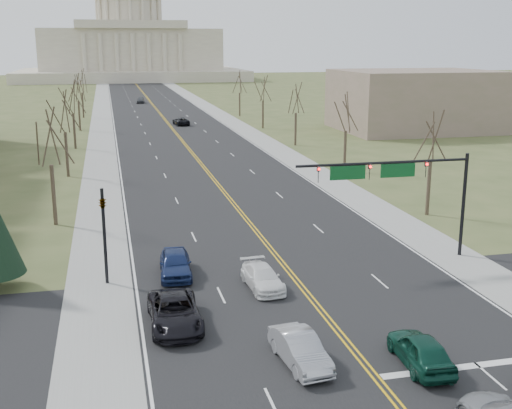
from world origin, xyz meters
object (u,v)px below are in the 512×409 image
car_nb_inner_lead (421,350)px  car_far_nb (181,121)px  car_sb_inner_second (262,278)px  car_sb_inner_lead (300,349)px  car_sb_outer_lead (175,312)px  car_far_sb (140,100)px  car_sb_outer_second (175,263)px  signal_left (104,225)px  signal_mast (397,178)px

car_nb_inner_lead → car_far_nb: car_nb_inner_lead is taller
car_sb_inner_second → car_sb_inner_lead: bearing=-97.1°
car_sb_outer_lead → car_far_sb: size_ratio=1.23×
car_far_nb → car_sb_outer_second: bearing=77.1°
car_nb_inner_lead → car_sb_outer_lead: bearing=-29.5°
car_sb_outer_lead → car_sb_inner_second: bearing=36.4°
signal_left → car_sb_outer_lead: 8.43m
car_far_nb → signal_left: bearing=74.1°
signal_left → car_nb_inner_lead: bearing=-45.0°
car_far_nb → car_nb_inner_lead: bearing=84.2°
signal_left → car_sb_outer_lead: (3.42, -7.12, -2.92)m
signal_left → car_sb_inner_lead: bearing=-55.6°
signal_mast → car_far_nb: size_ratio=2.39×
signal_mast → signal_left: size_ratio=2.02×
car_sb_outer_lead → car_far_nb: bearing=83.3°
signal_left → car_nb_inner_lead: size_ratio=1.31×
car_sb_inner_second → car_far_sb: car_far_sb is taller
signal_mast → car_sb_inner_second: size_ratio=2.66×
car_sb_inner_second → car_sb_outer_lead: bearing=-147.5°
car_sb_outer_second → car_sb_inner_lead: bearing=-67.4°
car_sb_outer_lead → car_nb_inner_lead: bearing=-32.8°
car_sb_outer_second → car_far_nb: bearing=87.2°
car_sb_inner_second → car_far_nb: 81.17m
car_nb_inner_lead → car_sb_outer_lead: size_ratio=0.82×
car_sb_outer_lead → car_sb_inner_second: 7.09m
signal_mast → car_sb_inner_second: bearing=-163.4°
signal_left → car_far_nb: size_ratio=1.18×
car_sb_outer_lead → car_far_sb: car_sb_outer_lead is taller
signal_mast → car_nb_inner_lead: size_ratio=2.65×
car_far_nb → car_sb_inner_lead: bearing=80.8°
signal_mast → car_far_sb: (-10.08, 124.54, -4.98)m
signal_mast → car_nb_inner_lead: (-5.05, -13.92, -4.97)m
car_nb_inner_lead → car_sb_inner_lead: (-5.31, 1.39, -0.04)m
car_sb_inner_second → car_far_nb: car_far_nb is taller
car_sb_outer_lead → car_sb_outer_second: size_ratio=1.15×
car_far_nb → car_far_sb: car_far_sb is taller
car_sb_inner_lead → car_sb_outer_lead: bearing=127.2°
car_far_sb → car_nb_inner_lead: bearing=-81.7°
signal_mast → car_sb_inner_lead: bearing=-129.6°
car_sb_inner_lead → signal_left: bearing=118.0°
signal_left → car_sb_inner_lead: size_ratio=1.34×
car_sb_outer_lead → car_sb_inner_second: (5.72, 4.20, -0.12)m
signal_mast → car_nb_inner_lead: signal_mast is taller
car_sb_inner_second → car_far_sb: (-0.27, 127.46, 0.11)m
signal_left → car_sb_inner_lead: (8.58, -12.53, -2.97)m
car_sb_inner_lead → car_sb_outer_second: bearing=102.1°
car_far_sb → car_far_nb: bearing=-78.0°
car_sb_inner_lead → car_sb_outer_lead: (-5.16, 5.41, 0.04)m
signal_mast → signal_left: bearing=180.0°
car_sb_inner_second → signal_left: bearing=158.5°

